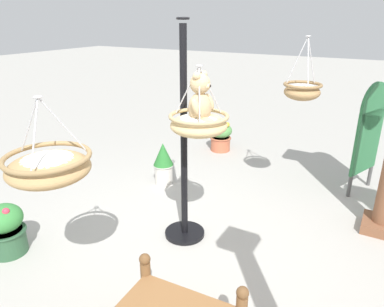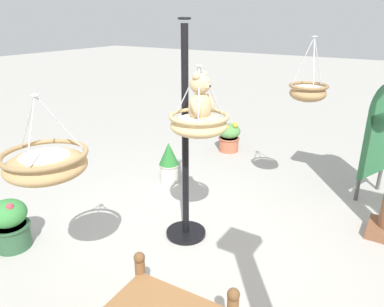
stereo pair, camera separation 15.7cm
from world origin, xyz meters
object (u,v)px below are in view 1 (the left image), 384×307
potted_plant_fern_front (163,163)px  potted_plant_trailing_ivy (221,136)px  hanging_basket_with_teddy (199,124)px  hanging_basket_left_high (302,91)px  teddy_bear (201,102)px  hanging_basket_right_low (49,167)px  display_sign_board (370,129)px  potted_plant_conical_shrub (6,229)px  display_pole_central (184,178)px

potted_plant_fern_front → potted_plant_trailing_ivy: bearing=175.6°
hanging_basket_with_teddy → potted_plant_trailing_ivy: bearing=-159.4°
hanging_basket_with_teddy → hanging_basket_left_high: hanging_basket_left_high is taller
teddy_bear → hanging_basket_right_low: (1.26, -0.55, -0.27)m
hanging_basket_with_teddy → display_sign_board: bearing=149.9°
hanging_basket_right_low → potted_plant_fern_front: bearing=-164.7°
hanging_basket_left_high → potted_plant_conical_shrub: size_ratio=1.30×
hanging_basket_with_teddy → teddy_bear: bearing=90.0°
hanging_basket_with_teddy → hanging_basket_left_high: bearing=157.8°
hanging_basket_right_low → potted_plant_trailing_ivy: size_ratio=1.11×
potted_plant_trailing_ivy → display_sign_board: display_sign_board is taller
potted_plant_trailing_ivy → hanging_basket_left_high: bearing=50.5°
display_pole_central → hanging_basket_right_low: (1.41, -0.27, 0.61)m
teddy_bear → hanging_basket_right_low: 1.40m
hanging_basket_left_high → display_pole_central: bearing=-33.0°
hanging_basket_right_low → potted_plant_trailing_ivy: bearing=-172.6°
hanging_basket_left_high → hanging_basket_right_low: 2.92m
potted_plant_fern_front → potted_plant_conical_shrub: (2.14, -0.49, -0.05)m
potted_plant_conical_shrub → potted_plant_fern_front: bearing=167.2°
potted_plant_conical_shrub → potted_plant_trailing_ivy: bearing=170.8°
hanging_basket_left_high → potted_plant_trailing_ivy: hanging_basket_left_high is taller
display_pole_central → potted_plant_conical_shrub: 1.88m
teddy_bear → hanging_basket_left_high: size_ratio=0.65×
display_pole_central → hanging_basket_right_low: 1.56m
hanging_basket_left_high → potted_plant_trailing_ivy: size_ratio=1.29×
hanging_basket_with_teddy → display_sign_board: (-2.28, 1.33, -0.47)m
display_pole_central → teddy_bear: display_pole_central is taller
hanging_basket_left_high → hanging_basket_right_low: size_ratio=1.16×
potted_plant_fern_front → display_sign_board: 2.82m
hanging_basket_with_teddy → potted_plant_trailing_ivy: (-2.79, -1.05, -1.10)m
hanging_basket_right_low → display_sign_board: hanging_basket_right_low is taller
display_pole_central → potted_plant_trailing_ivy: size_ratio=4.09×
potted_plant_conical_shrub → display_sign_board: display_sign_board is taller
display_pole_central → potted_plant_fern_front: (-0.97, -0.93, -0.37)m
potted_plant_fern_front → hanging_basket_right_low: bearing=15.3°
teddy_bear → display_sign_board: bearing=150.3°
display_pole_central → potted_plant_conical_shrub: bearing=-50.5°
hanging_basket_with_teddy → hanging_basket_right_low: size_ratio=1.04×
hanging_basket_with_teddy → teddy_bear: 0.21m
display_pole_central → hanging_basket_left_high: display_pole_central is taller
hanging_basket_right_low → teddy_bear: bearing=156.6°
display_pole_central → teddy_bear: 0.93m
hanging_basket_right_low → potted_plant_trailing_ivy: 4.21m
display_pole_central → hanging_basket_right_low: bearing=-11.0°
teddy_bear → hanging_basket_right_low: teddy_bear is taller
hanging_basket_left_high → display_sign_board: bearing=138.8°
display_pole_central → potted_plant_trailing_ivy: display_pole_central is taller
hanging_basket_left_high → display_sign_board: hanging_basket_left_high is taller
hanging_basket_left_high → hanging_basket_right_low: hanging_basket_left_high is taller
teddy_bear → potted_plant_fern_front: bearing=-133.1°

